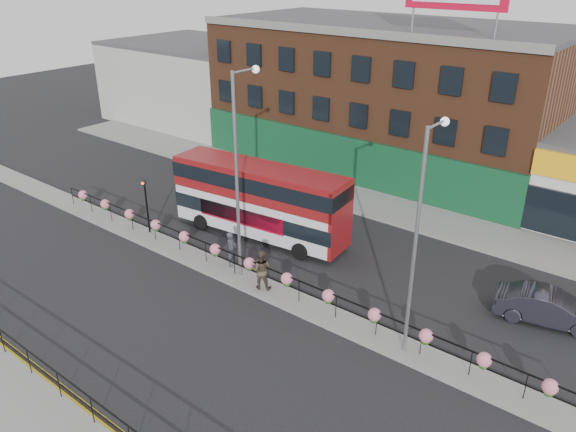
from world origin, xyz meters
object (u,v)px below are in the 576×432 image
Objects in this scene: double_decker_bus at (260,194)px; lamp_column_east at (420,225)px; pedestrian_a at (232,249)px; pedestrian_b at (261,270)px; lamp_column_west at (240,160)px; car at (549,307)px.

lamp_column_east is at bearing -20.11° from double_decker_bus.
pedestrian_b reaches higher than pedestrian_a.
pedestrian_b is 0.21× the size of lamp_column_east.
lamp_column_east is (10.09, -0.49, 4.53)m from pedestrian_a.
pedestrian_a is at bearing 170.21° from lamp_column_west.
lamp_column_east is at bearing -2.04° from lamp_column_west.
pedestrian_a is 11.07m from lamp_column_east.
lamp_column_east reaches higher than pedestrian_b.
pedestrian_a is 0.94× the size of pedestrian_b.
pedestrian_b is at bearing -125.46° from pedestrian_a.
double_decker_bus is 15.32m from car.
lamp_column_west reaches higher than car.
double_decker_bus is 1.06× the size of lamp_column_west.
lamp_column_west is (0.96, -0.17, 4.97)m from pedestrian_a.
car is at bearing 21.83° from lamp_column_west.
double_decker_bus is 2.24× the size of car.
lamp_column_east is (7.50, 0.22, 4.47)m from pedestrian_b.
double_decker_bus is 12.41m from lamp_column_east.
car is 0.47× the size of lamp_column_west.
double_decker_bus is 4.12m from pedestrian_a.
pedestrian_b is at bearing -48.95° from double_decker_bus.
pedestrian_a reaches higher than car.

